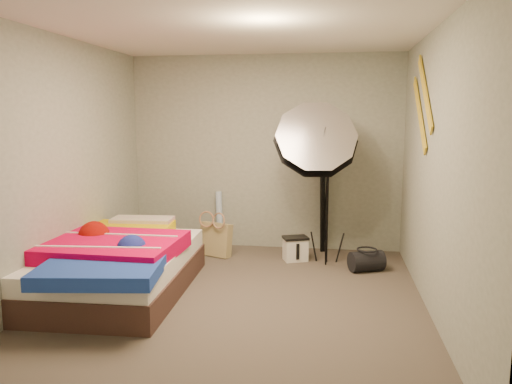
% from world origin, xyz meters
% --- Properties ---
extents(floor, '(4.00, 4.00, 0.00)m').
position_xyz_m(floor, '(0.00, 0.00, 0.00)').
color(floor, brown).
rests_on(floor, ground).
extents(ceiling, '(4.00, 4.00, 0.00)m').
position_xyz_m(ceiling, '(0.00, 0.00, 2.50)').
color(ceiling, silver).
rests_on(ceiling, wall_back).
extents(wall_back, '(3.50, 0.00, 3.50)m').
position_xyz_m(wall_back, '(0.00, 2.00, 1.25)').
color(wall_back, '#9FA394').
rests_on(wall_back, floor).
extents(wall_front, '(3.50, 0.00, 3.50)m').
position_xyz_m(wall_front, '(0.00, -2.00, 1.25)').
color(wall_front, '#9FA394').
rests_on(wall_front, floor).
extents(wall_left, '(0.00, 4.00, 4.00)m').
position_xyz_m(wall_left, '(-1.75, 0.00, 1.25)').
color(wall_left, '#9FA394').
rests_on(wall_left, floor).
extents(wall_right, '(0.00, 4.00, 4.00)m').
position_xyz_m(wall_right, '(1.75, 0.00, 1.25)').
color(wall_right, '#9FA394').
rests_on(wall_right, floor).
extents(tote_bag, '(0.45, 0.32, 0.42)m').
position_xyz_m(tote_bag, '(-0.54, 1.47, 0.21)').
color(tote_bag, tan).
rests_on(tote_bag, floor).
extents(wrapping_roll, '(0.16, 0.23, 0.74)m').
position_xyz_m(wrapping_roll, '(-0.59, 1.90, 0.37)').
color(wrapping_roll, '#6592CA').
rests_on(wrapping_roll, floor).
extents(camera_case, '(0.32, 0.28, 0.27)m').
position_xyz_m(camera_case, '(0.46, 1.41, 0.13)').
color(camera_case, white).
rests_on(camera_case, floor).
extents(duffel_bag, '(0.43, 0.36, 0.23)m').
position_xyz_m(duffel_bag, '(1.28, 1.11, 0.11)').
color(duffel_bag, black).
rests_on(duffel_bag, floor).
extents(wall_stripe_upper, '(0.02, 0.91, 0.78)m').
position_xyz_m(wall_stripe_upper, '(1.73, 0.60, 1.95)').
color(wall_stripe_upper, gold).
rests_on(wall_stripe_upper, wall_right).
extents(wall_stripe_lower, '(0.02, 0.91, 0.78)m').
position_xyz_m(wall_stripe_lower, '(1.73, 0.85, 1.75)').
color(wall_stripe_lower, gold).
rests_on(wall_stripe_lower, wall_right).
extents(bed, '(1.51, 2.19, 0.58)m').
position_xyz_m(bed, '(-1.22, 0.06, 0.29)').
color(bed, '#442B25').
rests_on(bed, floor).
extents(photo_umbrella, '(1.13, 0.79, 2.00)m').
position_xyz_m(photo_umbrella, '(0.68, 1.26, 1.43)').
color(photo_umbrella, black).
rests_on(photo_umbrella, floor).
extents(camera_tripod, '(0.08, 0.08, 1.42)m').
position_xyz_m(camera_tripod, '(0.77, 1.87, 0.82)').
color(camera_tripod, black).
rests_on(camera_tripod, floor).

